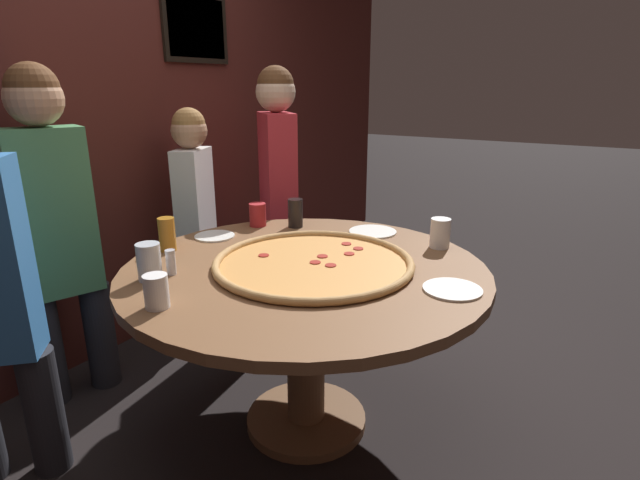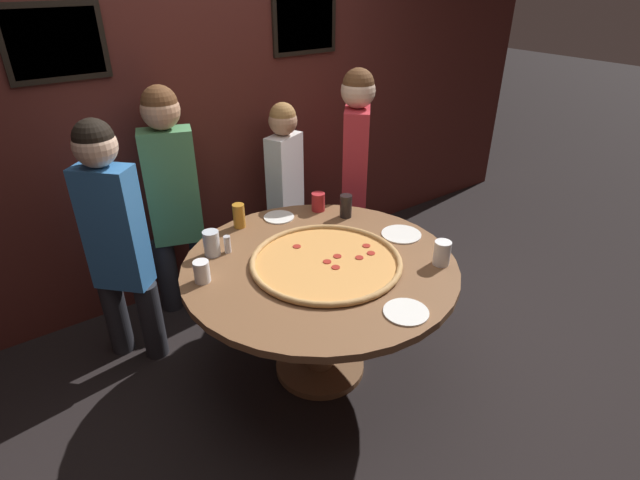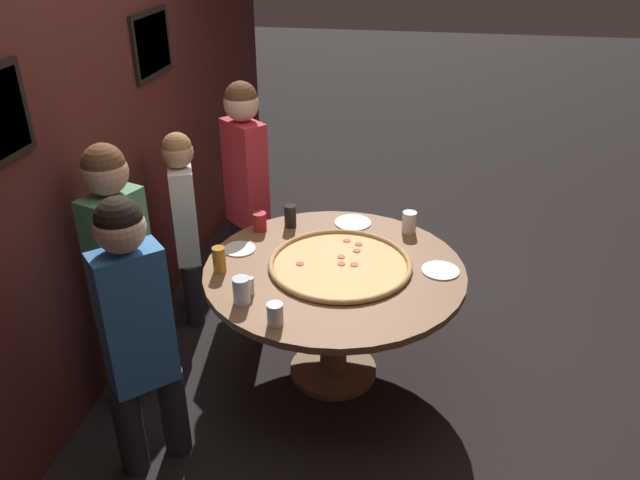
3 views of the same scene
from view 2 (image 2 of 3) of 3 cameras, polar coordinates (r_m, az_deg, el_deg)
The scene contains 18 objects.
ground_plane at distance 3.08m, azimuth -0.01°, elevation -14.39°, with size 24.00×24.00×0.00m, color black.
back_wall at distance 3.49m, azimuth -13.31°, elevation 14.87°, with size 6.40×0.08×2.60m.
dining_table at distance 2.70m, azimuth -0.01°, elevation -5.21°, with size 1.45×1.45×0.74m.
giant_pizza at distance 2.61m, azimuth 0.69°, elevation -2.46°, with size 0.80×0.80×0.03m.
drink_cup_centre_back at distance 2.65m, azimuth 13.77°, elevation -1.45°, with size 0.09×0.09×0.13m, color white.
drink_cup_beside_pizza at distance 2.72m, azimuth -12.29°, elevation -0.36°, with size 0.09×0.09×0.14m, color silver.
drink_cup_front_edge at distance 2.98m, azimuth -9.25°, elevation 2.75°, with size 0.07×0.07×0.15m, color #BC7A23.
drink_cup_near_right at distance 3.07m, azimuth 2.98°, elevation 3.90°, with size 0.07×0.07×0.14m, color black.
drink_cup_by_shaker at distance 2.51m, azimuth -13.36°, elevation -3.53°, with size 0.08×0.08×0.11m, color white.
drink_cup_near_left at distance 3.16m, azimuth -0.20°, elevation 4.39°, with size 0.08×0.08×0.12m, color #B22328.
white_plate_far_back at distance 2.92m, azimuth 9.27°, elevation 0.66°, with size 0.23×0.23×0.01m, color white.
white_plate_left_side at distance 2.30m, azimuth 9.80°, elevation -8.11°, with size 0.21×0.21×0.01m, color white.
white_plate_near_front at distance 3.09m, azimuth -4.72°, elevation 2.62°, with size 0.19×0.19×0.01m, color white.
condiment_shaker at distance 2.74m, azimuth -10.54°, elevation -0.46°, with size 0.04×0.04×0.10m.
diner_side_right at distance 2.93m, azimuth -22.40°, elevation 0.70°, with size 0.35×0.35×1.46m.
diner_centre_back at distance 3.57m, azimuth 4.07°, elevation 8.52°, with size 0.36×0.38×1.53m.
diner_side_left at distance 3.61m, azimuth -4.01°, elevation 6.65°, with size 0.35×0.24×1.31m.
diner_far_left at distance 3.28m, azimuth -16.45°, elevation 5.30°, with size 0.40×0.26×1.52m.
Camera 2 is at (-1.31, -1.81, 2.11)m, focal length 28.00 mm.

